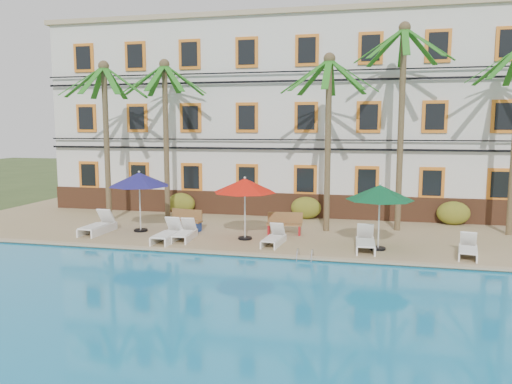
% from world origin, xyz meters
% --- Properties ---
extents(ground, '(100.00, 100.00, 0.00)m').
position_xyz_m(ground, '(0.00, 0.00, 0.00)').
color(ground, '#384C23').
rests_on(ground, ground).
extents(pool_deck, '(30.00, 12.00, 0.25)m').
position_xyz_m(pool_deck, '(0.00, 5.00, 0.12)').
color(pool_deck, tan).
rests_on(pool_deck, ground).
extents(swimming_pool, '(26.00, 12.00, 0.20)m').
position_xyz_m(swimming_pool, '(0.00, -7.00, 0.10)').
color(swimming_pool, '#1883B9').
rests_on(swimming_pool, ground).
extents(pool_coping, '(30.00, 0.35, 0.06)m').
position_xyz_m(pool_coping, '(0.00, -0.90, 0.28)').
color(pool_coping, tan).
rests_on(pool_coping, pool_deck).
extents(hotel_building, '(25.40, 6.44, 10.22)m').
position_xyz_m(hotel_building, '(0.00, 9.98, 5.37)').
color(hotel_building, silver).
rests_on(hotel_building, pool_deck).
extents(palm_a, '(4.15, 4.15, 7.59)m').
position_xyz_m(palm_a, '(-7.60, 3.85, 5.14)').
color(palm_a, brown).
rests_on(palm_a, pool_deck).
extents(palm_b, '(4.15, 4.15, 7.77)m').
position_xyz_m(palm_b, '(-5.14, 5.18, 5.24)').
color(palm_b, brown).
rests_on(palm_b, pool_deck).
extents(palm_c, '(4.15, 4.15, 7.63)m').
position_xyz_m(palm_c, '(2.83, 3.91, 5.16)').
color(palm_c, brown).
rests_on(palm_c, pool_deck).
extents(palm_d, '(4.15, 4.15, 8.93)m').
position_xyz_m(palm_d, '(5.88, 4.78, 5.90)').
color(palm_d, brown).
rests_on(palm_d, pool_deck).
extents(shrub_left, '(1.50, 0.90, 1.10)m').
position_xyz_m(shrub_left, '(-4.98, 6.60, 0.80)').
color(shrub_left, '#274F16').
rests_on(shrub_left, pool_deck).
extents(shrub_mid, '(1.50, 0.90, 1.10)m').
position_xyz_m(shrub_mid, '(1.59, 6.60, 0.80)').
color(shrub_mid, '#274F16').
rests_on(shrub_mid, pool_deck).
extents(shrub_right, '(1.50, 0.90, 1.10)m').
position_xyz_m(shrub_right, '(8.48, 6.60, 0.80)').
color(shrub_right, '#274F16').
rests_on(shrub_right, pool_deck).
extents(umbrella_blue, '(2.66, 2.66, 2.66)m').
position_xyz_m(umbrella_blue, '(-5.08, 2.02, 2.52)').
color(umbrella_blue, black).
rests_on(umbrella_blue, pool_deck).
extents(umbrella_red, '(2.56, 2.56, 2.56)m').
position_xyz_m(umbrella_red, '(-0.25, 1.52, 2.43)').
color(umbrella_red, black).
rests_on(umbrella_red, pool_deck).
extents(umbrella_green, '(2.49, 2.49, 2.49)m').
position_xyz_m(umbrella_green, '(5.00, 0.96, 2.38)').
color(umbrella_green, black).
rests_on(umbrella_green, pool_deck).
extents(lounger_a, '(0.77, 2.07, 0.97)m').
position_xyz_m(lounger_a, '(-6.69, 1.27, 0.56)').
color(lounger_a, white).
rests_on(lounger_a, pool_deck).
extents(lounger_b, '(0.72, 1.93, 0.91)m').
position_xyz_m(lounger_b, '(-3.16, 0.50, 0.54)').
color(lounger_b, white).
rests_on(lounger_b, pool_deck).
extents(lounger_c, '(0.75, 1.79, 0.83)m').
position_xyz_m(lounger_c, '(-2.61, 0.93, 0.52)').
color(lounger_c, white).
rests_on(lounger_c, pool_deck).
extents(lounger_d, '(0.75, 1.72, 0.79)m').
position_xyz_m(lounger_d, '(1.07, 0.86, 0.51)').
color(lounger_d, white).
rests_on(lounger_d, pool_deck).
extents(lounger_e, '(0.74, 1.93, 0.90)m').
position_xyz_m(lounger_e, '(4.53, 0.81, 0.54)').
color(lounger_e, white).
rests_on(lounger_e, pool_deck).
extents(lounger_f, '(0.89, 1.79, 0.81)m').
position_xyz_m(lounger_f, '(8.07, 0.62, 0.51)').
color(lounger_f, white).
rests_on(lounger_f, pool_deck).
extents(bench_left, '(1.56, 0.70, 0.93)m').
position_xyz_m(bench_left, '(-3.20, 2.64, 0.72)').
color(bench_left, olive).
rests_on(bench_left, pool_deck).
extents(bench_right, '(1.54, 0.61, 0.93)m').
position_xyz_m(bench_right, '(1.15, 2.84, 0.72)').
color(bench_right, olive).
rests_on(bench_right, pool_deck).
extents(pool_ladder, '(0.54, 0.74, 0.74)m').
position_xyz_m(pool_ladder, '(2.52, -1.00, 0.25)').
color(pool_ladder, silver).
rests_on(pool_ladder, ground).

